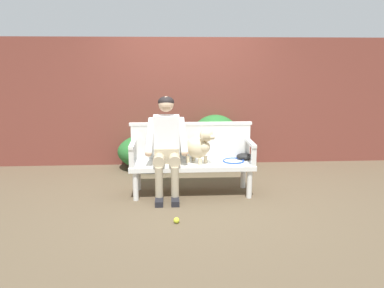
{
  "coord_description": "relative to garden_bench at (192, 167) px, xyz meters",
  "views": [
    {
      "loc": [
        -0.29,
        -4.84,
        1.76
      ],
      "look_at": [
        0.0,
        0.0,
        0.68
      ],
      "focal_mm": 35.51,
      "sensor_mm": 36.0,
      "label": 1
    }
  ],
  "objects": [
    {
      "name": "ground_plane",
      "position": [
        0.0,
        0.0,
        -0.38
      ],
      "size": [
        40.0,
        40.0,
        0.0
      ],
      "primitive_type": "plane",
      "color": "brown"
    },
    {
      "name": "brick_garden_fence",
      "position": [
        0.0,
        1.67,
        0.68
      ],
      "size": [
        8.0,
        0.3,
        2.12
      ],
      "primitive_type": "cube",
      "color": "brown",
      "rests_on": "ground"
    },
    {
      "name": "hedge_bush_mid_left",
      "position": [
        0.47,
        1.31,
        0.06
      ],
      "size": [
        0.86,
        0.79,
        0.88
      ],
      "primitive_type": "ellipsoid",
      "color": "#286B2D",
      "rests_on": "ground"
    },
    {
      "name": "hedge_bush_far_left",
      "position": [
        -0.58,
        1.26,
        -0.08
      ],
      "size": [
        1.14,
        0.88,
        0.59
      ],
      "primitive_type": "ellipsoid",
      "color": "#286B2D",
      "rests_on": "ground"
    },
    {
      "name": "garden_bench",
      "position": [
        0.0,
        0.0,
        0.0
      ],
      "size": [
        1.63,
        0.53,
        0.43
      ],
      "color": "white",
      "rests_on": "ground"
    },
    {
      "name": "bench_backrest",
      "position": [
        0.0,
        0.23,
        0.31
      ],
      "size": [
        1.67,
        0.06,
        0.5
      ],
      "color": "white",
      "rests_on": "garden_bench"
    },
    {
      "name": "bench_armrest_left_end",
      "position": [
        -0.77,
        -0.09,
        0.26
      ],
      "size": [
        0.06,
        0.53,
        0.28
      ],
      "color": "white",
      "rests_on": "garden_bench"
    },
    {
      "name": "bench_armrest_right_end",
      "position": [
        0.77,
        -0.09,
        0.26
      ],
      "size": [
        0.06,
        0.53,
        0.28
      ],
      "color": "white",
      "rests_on": "garden_bench"
    },
    {
      "name": "person_seated",
      "position": [
        -0.33,
        -0.02,
        0.33
      ],
      "size": [
        0.56,
        0.66,
        1.3
      ],
      "color": "black",
      "rests_on": "ground"
    },
    {
      "name": "dog_on_bench",
      "position": [
        0.09,
        -0.05,
        0.29
      ],
      "size": [
        0.44,
        0.4,
        0.48
      ],
      "color": "beige",
      "rests_on": "garden_bench"
    },
    {
      "name": "tennis_racket",
      "position": [
        0.57,
        0.04,
        0.07
      ],
      "size": [
        0.43,
        0.56,
        0.03
      ],
      "color": "blue",
      "rests_on": "garden_bench"
    },
    {
      "name": "baseball_glove",
      "position": [
        0.72,
        0.1,
        0.1
      ],
      "size": [
        0.24,
        0.19,
        0.09
      ],
      "primitive_type": "ellipsoid",
      "rotation": [
        0.0,
        0.0,
        -0.11
      ],
      "color": "black",
      "rests_on": "garden_bench"
    },
    {
      "name": "tennis_ball",
      "position": [
        -0.23,
        -0.94,
        -0.34
      ],
      "size": [
        0.07,
        0.07,
        0.07
      ],
      "primitive_type": "sphere",
      "color": "#CCDB33",
      "rests_on": "ground"
    }
  ]
}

